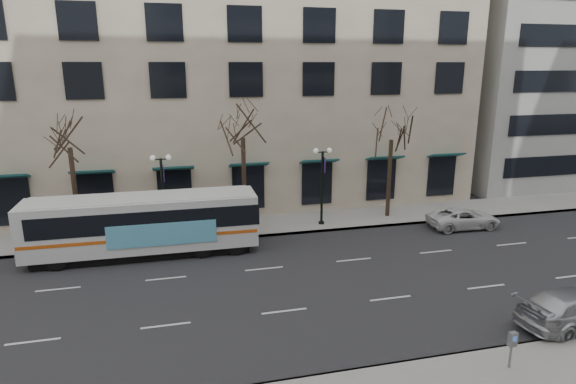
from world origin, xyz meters
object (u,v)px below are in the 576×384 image
object	(u,v)px
tree_far_left	(68,131)
tree_far_mid	(243,122)
silver_car	(576,308)
pay_station	(512,342)
lamp_post_right	(322,183)
lamp_post_left	(163,192)
tree_far_right	(392,126)
city_bus	(145,223)
white_pickup	(464,218)

from	to	relation	value
tree_far_left	tree_far_mid	bearing A→B (deg)	0.00
silver_car	pay_station	distance (m)	5.11
pay_station	tree_far_left	bearing A→B (deg)	132.22
tree_far_mid	pay_station	size ratio (longest dim) A/B	6.32
silver_car	lamp_post_right	bearing A→B (deg)	17.02
tree_far_mid	silver_car	distance (m)	19.78
tree_far_left	lamp_post_left	world-z (taller)	tree_far_left
tree_far_left	lamp_post_left	bearing A→B (deg)	-6.83
tree_far_right	pay_station	world-z (taller)	tree_far_right
lamp_post_left	lamp_post_right	xyz separation A→B (m)	(10.00, 0.00, 0.00)
city_bus	tree_far_mid	bearing A→B (deg)	27.05
lamp_post_left	silver_car	world-z (taller)	lamp_post_left
tree_far_mid	city_bus	world-z (taller)	tree_far_mid
tree_far_mid	white_pickup	size ratio (longest dim) A/B	1.83
tree_far_left	tree_far_right	bearing A→B (deg)	0.00
lamp_post_right	tree_far_mid	bearing A→B (deg)	173.17
lamp_post_left	silver_car	xyz separation A→B (m)	(16.33, -14.40, -2.18)
white_pickup	lamp_post_right	bearing A→B (deg)	76.03
tree_far_left	pay_station	bearing A→B (deg)	-45.63
silver_car	white_pickup	bearing A→B (deg)	-18.95
tree_far_left	tree_far_mid	world-z (taller)	tree_far_mid
lamp_post_right	white_pickup	distance (m)	9.54
tree_far_mid	lamp_post_right	bearing A→B (deg)	-6.83
lamp_post_left	city_bus	xyz separation A→B (m)	(-1.03, -2.40, -1.09)
tree_far_left	pay_station	distance (m)	24.48
tree_far_mid	city_bus	bearing A→B (deg)	-153.48
tree_far_mid	white_pickup	distance (m)	15.57
lamp_post_right	city_bus	distance (m)	11.34
tree_far_left	lamp_post_left	distance (m)	6.29
white_pickup	silver_car	bearing A→B (deg)	169.69
tree_far_left	city_bus	size ratio (longest dim) A/B	0.67
tree_far_mid	silver_car	world-z (taller)	tree_far_mid
tree_far_right	silver_car	bearing A→B (deg)	-84.91
lamp_post_right	silver_car	distance (m)	15.88
lamp_post_left	white_pickup	size ratio (longest dim) A/B	1.11
tree_far_left	city_bus	xyz separation A→B (m)	(3.98, -3.00, -4.84)
lamp_post_right	pay_station	xyz separation A→B (m)	(1.66, -16.44, -1.81)
tree_far_mid	white_pickup	xyz separation A→B (m)	(13.91, -3.14, -6.26)
city_bus	white_pickup	world-z (taller)	city_bus
tree_far_right	lamp_post_right	distance (m)	6.11
tree_far_mid	white_pickup	world-z (taller)	tree_far_mid
tree_far_right	lamp_post_left	bearing A→B (deg)	-177.71
tree_far_mid	lamp_post_right	distance (m)	6.41
lamp_post_left	white_pickup	bearing A→B (deg)	-7.65
tree_far_mid	pay_station	world-z (taller)	tree_far_mid
white_pickup	lamp_post_left	bearing A→B (deg)	84.30
lamp_post_right	city_bus	size ratio (longest dim) A/B	0.42
tree_far_right	silver_car	xyz separation A→B (m)	(1.33, -15.00, -5.66)
tree_far_left	white_pickup	world-z (taller)	tree_far_left
tree_far_left	pay_station	world-z (taller)	tree_far_left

